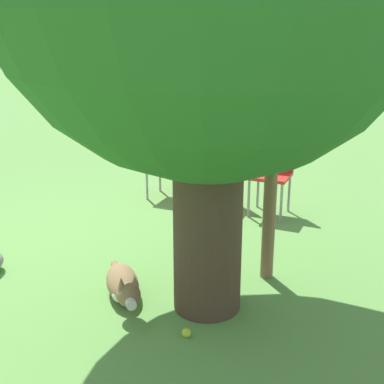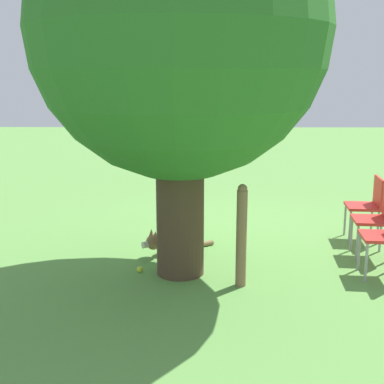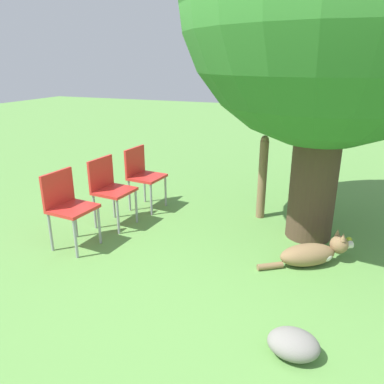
{
  "view_description": "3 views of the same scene",
  "coord_description": "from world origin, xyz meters",
  "px_view_note": "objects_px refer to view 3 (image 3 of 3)",
  "views": [
    {
      "loc": [
        4.11,
        2.18,
        2.24
      ],
      "look_at": [
        0.51,
        0.98,
        0.96
      ],
      "focal_mm": 50.0,
      "sensor_mm": 36.0,
      "label": 1
    },
    {
      "loc": [
        0.28,
        6.82,
        2.24
      ],
      "look_at": [
        0.35,
        1.07,
        0.94
      ],
      "focal_mm": 50.0,
      "sensor_mm": 36.0,
      "label": 2
    },
    {
      "loc": [
        0.69,
        -3.22,
        2.0
      ],
      "look_at": [
        -0.89,
        0.75,
        0.49
      ],
      "focal_mm": 35.0,
      "sensor_mm": 36.0,
      "label": 3
    }
  ],
  "objects_px": {
    "dog": "(313,253)",
    "fence_post": "(262,177)",
    "red_chair_0": "(67,203)",
    "red_chair_2": "(142,173)",
    "red_chair_1": "(109,186)",
    "tennis_ball": "(349,240)"
  },
  "relations": [
    {
      "from": "dog",
      "to": "red_chair_1",
      "type": "relative_size",
      "value": 1.04
    },
    {
      "from": "red_chair_0",
      "to": "red_chair_2",
      "type": "height_order",
      "value": "same"
    },
    {
      "from": "dog",
      "to": "red_chair_1",
      "type": "distance_m",
      "value": 2.53
    },
    {
      "from": "fence_post",
      "to": "red_chair_0",
      "type": "xyz_separation_m",
      "value": [
        -1.83,
        -1.61,
        -0.04
      ]
    },
    {
      "from": "dog",
      "to": "tennis_ball",
      "type": "relative_size",
      "value": 13.28
    },
    {
      "from": "red_chair_2",
      "to": "tennis_ball",
      "type": "xyz_separation_m",
      "value": [
        2.75,
        -0.1,
        -0.48
      ]
    },
    {
      "from": "fence_post",
      "to": "red_chair_2",
      "type": "bearing_deg",
      "value": -170.68
    },
    {
      "from": "dog",
      "to": "tennis_ball",
      "type": "distance_m",
      "value": 0.76
    },
    {
      "from": "dog",
      "to": "fence_post",
      "type": "xyz_separation_m",
      "value": [
        -0.77,
        1.04,
        0.44
      ]
    },
    {
      "from": "red_chair_1",
      "to": "fence_post",
      "type": "bearing_deg",
      "value": 33.78
    },
    {
      "from": "fence_post",
      "to": "tennis_ball",
      "type": "bearing_deg",
      "value": -18.31
    },
    {
      "from": "red_chair_0",
      "to": "fence_post",
      "type": "bearing_deg",
      "value": 46.66
    },
    {
      "from": "red_chair_0",
      "to": "tennis_ball",
      "type": "xyz_separation_m",
      "value": [
        2.95,
        1.24,
        -0.48
      ]
    },
    {
      "from": "dog",
      "to": "red_chair_2",
      "type": "relative_size",
      "value": 1.04
    },
    {
      "from": "dog",
      "to": "fence_post",
      "type": "distance_m",
      "value": 1.36
    },
    {
      "from": "fence_post",
      "to": "red_chair_2",
      "type": "distance_m",
      "value": 1.65
    },
    {
      "from": "tennis_ball",
      "to": "red_chair_2",
      "type": "bearing_deg",
      "value": 177.85
    },
    {
      "from": "red_chair_1",
      "to": "dog",
      "type": "bearing_deg",
      "value": 3.09
    },
    {
      "from": "dog",
      "to": "red_chair_1",
      "type": "bearing_deg",
      "value": 144.15
    },
    {
      "from": "fence_post",
      "to": "red_chair_0",
      "type": "distance_m",
      "value": 2.44
    },
    {
      "from": "red_chair_0",
      "to": "red_chair_1",
      "type": "relative_size",
      "value": 1.0
    },
    {
      "from": "red_chair_1",
      "to": "tennis_ball",
      "type": "xyz_separation_m",
      "value": [
        2.85,
        0.57,
        -0.48
      ]
    }
  ]
}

